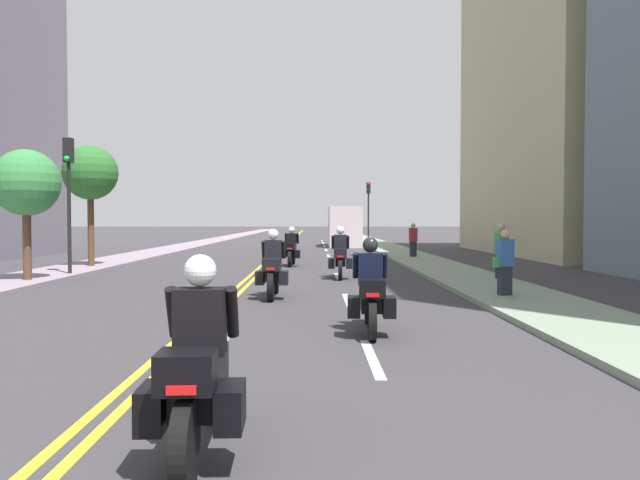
# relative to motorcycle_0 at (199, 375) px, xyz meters

# --- Properties ---
(ground_plane) EXTENTS (264.00, 264.00, 0.00)m
(ground_plane) POSITION_rel_motorcycle_0_xyz_m (-1.11, 43.47, -0.65)
(ground_plane) COLOR #373438
(sidewalk_left) EXTENTS (2.45, 144.00, 0.12)m
(sidewalk_left) POSITION_rel_motorcycle_0_xyz_m (-7.93, 43.47, -0.59)
(sidewalk_left) COLOR gray
(sidewalk_left) RESTS_ON ground
(sidewalk_right) EXTENTS (2.45, 144.00, 0.12)m
(sidewalk_right) POSITION_rel_motorcycle_0_xyz_m (5.72, 43.47, -0.59)
(sidewalk_right) COLOR gray
(sidewalk_right) RESTS_ON ground
(centreline_yellow_inner) EXTENTS (0.12, 132.00, 0.01)m
(centreline_yellow_inner) POSITION_rel_motorcycle_0_xyz_m (-1.23, 43.47, -0.64)
(centreline_yellow_inner) COLOR yellow
(centreline_yellow_inner) RESTS_ON ground
(centreline_yellow_outer) EXTENTS (0.12, 132.00, 0.01)m
(centreline_yellow_outer) POSITION_rel_motorcycle_0_xyz_m (-0.99, 43.47, -0.64)
(centreline_yellow_outer) COLOR yellow
(centreline_yellow_outer) RESTS_ON ground
(lane_dashes_white) EXTENTS (0.14, 56.40, 0.01)m
(lane_dashes_white) POSITION_rel_motorcycle_0_xyz_m (1.69, 24.47, -0.64)
(lane_dashes_white) COLOR silver
(lane_dashes_white) RESTS_ON ground
(building_right_1) EXTENTS (8.45, 17.61, 19.11)m
(building_right_1) POSITION_rel_motorcycle_0_xyz_m (15.23, 28.78, 8.91)
(building_right_1) COLOR tan
(building_right_1) RESTS_ON ground
(motorcycle_0) EXTENTS (0.77, 2.17, 1.59)m
(motorcycle_0) POSITION_rel_motorcycle_0_xyz_m (0.00, 0.00, 0.00)
(motorcycle_0) COLOR black
(motorcycle_0) RESTS_ON ground
(motorcycle_1) EXTENTS (0.78, 2.26, 1.58)m
(motorcycle_1) POSITION_rel_motorcycle_0_xyz_m (1.84, 5.27, -0.00)
(motorcycle_1) COLOR black
(motorcycle_1) RESTS_ON ground
(motorcycle_2) EXTENTS (0.76, 2.27, 1.66)m
(motorcycle_2) POSITION_rel_motorcycle_0_xyz_m (-0.07, 9.93, 0.01)
(motorcycle_2) COLOR black
(motorcycle_2) RESTS_ON ground
(motorcycle_3) EXTENTS (0.78, 2.21, 1.67)m
(motorcycle_3) POSITION_rel_motorcycle_0_xyz_m (1.77, 14.87, 0.02)
(motorcycle_3) COLOR black
(motorcycle_3) RESTS_ON ground
(motorcycle_4) EXTENTS (0.78, 2.21, 1.60)m
(motorcycle_4) POSITION_rel_motorcycle_0_xyz_m (0.00, 20.28, -0.00)
(motorcycle_4) COLOR black
(motorcycle_4) RESTS_ON ground
(traffic_light_near) EXTENTS (0.28, 0.38, 4.55)m
(traffic_light_near) POSITION_rel_motorcycle_0_xyz_m (-7.11, 15.45, 2.49)
(traffic_light_near) COLOR black
(traffic_light_near) RESTS_ON ground
(traffic_light_far) EXTENTS (0.28, 0.38, 4.60)m
(traffic_light_far) POSITION_rel_motorcycle_0_xyz_m (4.89, 39.82, 2.55)
(traffic_light_far) COLOR black
(traffic_light_far) RESTS_ON ground
(pedestrian_0) EXTENTS (0.51, 0.31, 1.65)m
(pedestrian_0) POSITION_rel_motorcycle_0_xyz_m (5.35, 9.42, 0.21)
(pedestrian_0) COLOR #252B33
(pedestrian_0) RESTS_ON ground
(pedestrian_1) EXTENTS (0.42, 0.37, 1.77)m
(pedestrian_1) POSITION_rel_motorcycle_0_xyz_m (6.51, 13.47, 0.27)
(pedestrian_1) COLOR #252338
(pedestrian_1) RESTS_ON ground
(pedestrian_2) EXTENTS (0.41, 0.32, 1.72)m
(pedestrian_2) POSITION_rel_motorcycle_0_xyz_m (5.70, 24.71, 0.24)
(pedestrian_2) COLOR #24252D
(pedestrian_2) RESTS_ON ground
(street_tree_0) EXTENTS (2.08, 2.08, 4.72)m
(street_tree_0) POSITION_rel_motorcycle_0_xyz_m (-7.64, 18.89, 3.00)
(street_tree_0) COLOR #513722
(street_tree_0) RESTS_ON ground
(street_tree_1) EXTENTS (1.95, 1.95, 3.94)m
(street_tree_1) POSITION_rel_motorcycle_0_xyz_m (-7.50, 13.30, 2.29)
(street_tree_1) COLOR #523525
(street_tree_1) RESTS_ON ground
(parked_truck) EXTENTS (2.20, 6.50, 2.80)m
(parked_truck) POSITION_rel_motorcycle_0_xyz_m (3.09, 39.36, 0.63)
(parked_truck) COLOR #B8B9BB
(parked_truck) RESTS_ON ground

